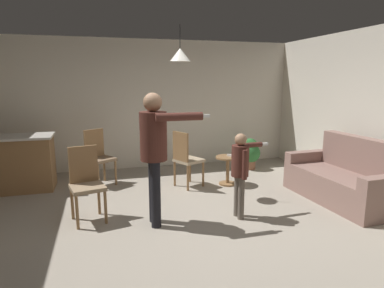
{
  "coord_description": "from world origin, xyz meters",
  "views": [
    {
      "loc": [
        -1.01,
        -3.9,
        1.88
      ],
      "look_at": [
        0.19,
        0.44,
        1.0
      ],
      "focal_mm": 31.07,
      "sensor_mm": 36.0,
      "label": 1
    }
  ],
  "objects_px": {
    "person_adult": "(155,145)",
    "person_child": "(241,166)",
    "side_table_by_couch": "(228,167)",
    "dining_chair_by_counter": "(186,157)",
    "spare_remote_on_table": "(230,155)",
    "dining_chair_centre_back": "(86,181)",
    "potted_plant_corner": "(250,152)",
    "kitchen_counter": "(15,163)",
    "dining_chair_near_wall": "(98,155)",
    "couch_floral": "(344,180)"
  },
  "relations": [
    {
      "from": "person_adult",
      "to": "person_child",
      "type": "bearing_deg",
      "value": 85.69
    },
    {
      "from": "side_table_by_couch",
      "to": "dining_chair_by_counter",
      "type": "relative_size",
      "value": 0.52
    },
    {
      "from": "dining_chair_by_counter",
      "to": "spare_remote_on_table",
      "type": "bearing_deg",
      "value": 59.66
    },
    {
      "from": "dining_chair_centre_back",
      "to": "potted_plant_corner",
      "type": "xyz_separation_m",
      "value": [
        3.25,
        1.81,
        -0.18
      ]
    },
    {
      "from": "kitchen_counter",
      "to": "dining_chair_by_counter",
      "type": "bearing_deg",
      "value": -11.94
    },
    {
      "from": "dining_chair_near_wall",
      "to": "spare_remote_on_table",
      "type": "xyz_separation_m",
      "value": [
        2.29,
        -0.64,
        -0.01
      ]
    },
    {
      "from": "couch_floral",
      "to": "spare_remote_on_table",
      "type": "bearing_deg",
      "value": 45.54
    },
    {
      "from": "person_adult",
      "to": "dining_chair_by_counter",
      "type": "distance_m",
      "value": 1.66
    },
    {
      "from": "couch_floral",
      "to": "dining_chair_near_wall",
      "type": "distance_m",
      "value": 4.15
    },
    {
      "from": "spare_remote_on_table",
      "to": "potted_plant_corner",
      "type": "bearing_deg",
      "value": 47.7
    },
    {
      "from": "dining_chair_near_wall",
      "to": "potted_plant_corner",
      "type": "xyz_separation_m",
      "value": [
        3.09,
        0.24,
        -0.18
      ]
    },
    {
      "from": "couch_floral",
      "to": "person_child",
      "type": "distance_m",
      "value": 1.89
    },
    {
      "from": "kitchen_counter",
      "to": "spare_remote_on_table",
      "type": "xyz_separation_m",
      "value": [
        3.65,
        -0.66,
        0.06
      ]
    },
    {
      "from": "dining_chair_near_wall",
      "to": "spare_remote_on_table",
      "type": "relative_size",
      "value": 7.69
    },
    {
      "from": "person_child",
      "to": "dining_chair_centre_back",
      "type": "height_order",
      "value": "person_child"
    },
    {
      "from": "person_adult",
      "to": "dining_chair_near_wall",
      "type": "xyz_separation_m",
      "value": [
        -0.72,
        1.96,
        -0.52
      ]
    },
    {
      "from": "kitchen_counter",
      "to": "dining_chair_by_counter",
      "type": "distance_m",
      "value": 2.9
    },
    {
      "from": "side_table_by_couch",
      "to": "person_child",
      "type": "relative_size",
      "value": 0.44
    },
    {
      "from": "dining_chair_centre_back",
      "to": "spare_remote_on_table",
      "type": "xyz_separation_m",
      "value": [
        2.45,
        0.93,
        -0.01
      ]
    },
    {
      "from": "kitchen_counter",
      "to": "person_child",
      "type": "relative_size",
      "value": 1.07
    },
    {
      "from": "dining_chair_by_counter",
      "to": "dining_chair_near_wall",
      "type": "distance_m",
      "value": 1.59
    },
    {
      "from": "dining_chair_near_wall",
      "to": "dining_chair_centre_back",
      "type": "relative_size",
      "value": 1.0
    },
    {
      "from": "kitchen_counter",
      "to": "dining_chair_centre_back",
      "type": "relative_size",
      "value": 1.26
    },
    {
      "from": "kitchen_counter",
      "to": "dining_chair_centre_back",
      "type": "bearing_deg",
      "value": -52.84
    },
    {
      "from": "kitchen_counter",
      "to": "potted_plant_corner",
      "type": "distance_m",
      "value": 4.46
    },
    {
      "from": "kitchen_counter",
      "to": "potted_plant_corner",
      "type": "relative_size",
      "value": 1.91
    },
    {
      "from": "dining_chair_by_counter",
      "to": "dining_chair_centre_back",
      "type": "bearing_deg",
      "value": -84.69
    },
    {
      "from": "dining_chair_near_wall",
      "to": "kitchen_counter",
      "type": "bearing_deg",
      "value": -33.3
    },
    {
      "from": "couch_floral",
      "to": "spare_remote_on_table",
      "type": "relative_size",
      "value": 14.19
    },
    {
      "from": "kitchen_counter",
      "to": "person_adult",
      "type": "relative_size",
      "value": 0.73
    },
    {
      "from": "kitchen_counter",
      "to": "spare_remote_on_table",
      "type": "bearing_deg",
      "value": -10.28
    },
    {
      "from": "couch_floral",
      "to": "side_table_by_couch",
      "type": "bearing_deg",
      "value": 46.45
    },
    {
      "from": "side_table_by_couch",
      "to": "potted_plant_corner",
      "type": "relative_size",
      "value": 0.79
    },
    {
      "from": "couch_floral",
      "to": "dining_chair_by_counter",
      "type": "height_order",
      "value": "same"
    },
    {
      "from": "person_adult",
      "to": "dining_chair_near_wall",
      "type": "bearing_deg",
      "value": -159.48
    },
    {
      "from": "kitchen_counter",
      "to": "potted_plant_corner",
      "type": "height_order",
      "value": "kitchen_counter"
    },
    {
      "from": "side_table_by_couch",
      "to": "dining_chair_by_counter",
      "type": "height_order",
      "value": "dining_chair_by_counter"
    },
    {
      "from": "couch_floral",
      "to": "side_table_by_couch",
      "type": "xyz_separation_m",
      "value": [
        -1.46,
        1.24,
        -0.0
      ]
    },
    {
      "from": "couch_floral",
      "to": "potted_plant_corner",
      "type": "relative_size",
      "value": 2.79
    },
    {
      "from": "side_table_by_couch",
      "to": "dining_chair_centre_back",
      "type": "height_order",
      "value": "dining_chair_centre_back"
    },
    {
      "from": "side_table_by_couch",
      "to": "dining_chair_centre_back",
      "type": "bearing_deg",
      "value": -158.83
    },
    {
      "from": "person_adult",
      "to": "spare_remote_on_table",
      "type": "height_order",
      "value": "person_adult"
    },
    {
      "from": "person_adult",
      "to": "dining_chair_centre_back",
      "type": "height_order",
      "value": "person_adult"
    },
    {
      "from": "couch_floral",
      "to": "side_table_by_couch",
      "type": "relative_size",
      "value": 3.55
    },
    {
      "from": "person_adult",
      "to": "person_child",
      "type": "relative_size",
      "value": 1.46
    },
    {
      "from": "person_adult",
      "to": "spare_remote_on_table",
      "type": "relative_size",
      "value": 13.24
    },
    {
      "from": "side_table_by_couch",
      "to": "dining_chair_near_wall",
      "type": "xyz_separation_m",
      "value": [
        -2.24,
        0.64,
        0.22
      ]
    },
    {
      "from": "side_table_by_couch",
      "to": "spare_remote_on_table",
      "type": "xyz_separation_m",
      "value": [
        0.05,
        -0.0,
        0.21
      ]
    },
    {
      "from": "kitchen_counter",
      "to": "dining_chair_by_counter",
      "type": "xyz_separation_m",
      "value": [
        2.84,
        -0.6,
        0.07
      ]
    },
    {
      "from": "person_adult",
      "to": "dining_chair_by_counter",
      "type": "bearing_deg",
      "value": 151.69
    }
  ]
}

